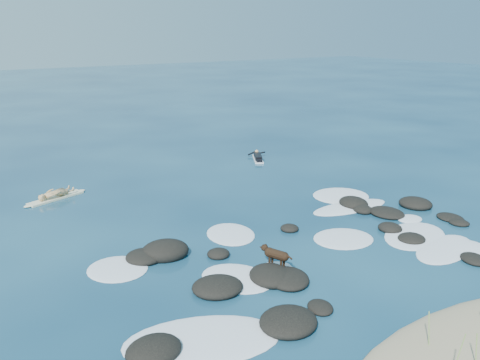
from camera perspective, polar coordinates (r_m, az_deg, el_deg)
ground at (r=18.17m, az=4.33°, el=-6.15°), size 160.00×160.00×0.00m
reef_rocks at (r=16.80m, az=6.83°, el=-7.74°), size 14.18×7.44×0.65m
breaking_foam at (r=17.64m, az=8.47°, el=-6.96°), size 13.37×9.02×0.12m
standing_surfer_rig at (r=23.11m, az=-19.19°, el=-0.40°), size 2.81×1.32×1.65m
paddling_surfer_rig at (r=28.49m, az=1.91°, el=2.45°), size 1.47×2.05×0.38m
dog at (r=15.71m, az=3.76°, el=-7.91°), size 0.55×1.11×0.73m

